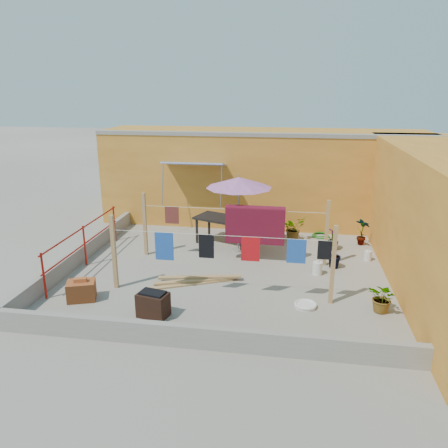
% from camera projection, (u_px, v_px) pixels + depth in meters
% --- Properties ---
extents(ground, '(80.00, 80.00, 0.00)m').
position_uv_depth(ground, '(228.00, 271.00, 11.40)').
color(ground, '#9E998E').
rests_on(ground, ground).
extents(wall_back, '(11.00, 3.27, 3.21)m').
position_uv_depth(wall_back, '(262.00, 176.00, 15.27)').
color(wall_back, orange).
rests_on(wall_back, ground).
extents(parapet_front, '(8.30, 0.16, 0.44)m').
position_uv_depth(parapet_front, '(199.00, 337.00, 7.96)').
color(parapet_front, gray).
rests_on(parapet_front, ground).
extents(parapet_left, '(0.16, 7.30, 0.44)m').
position_uv_depth(parapet_left, '(81.00, 254.00, 11.95)').
color(parapet_left, gray).
rests_on(parapet_left, ground).
extents(red_railing, '(0.05, 4.20, 1.10)m').
position_uv_depth(red_railing, '(84.00, 240.00, 11.58)').
color(red_railing, '#9E170F').
rests_on(red_railing, ground).
extents(clothesline_rig, '(5.09, 2.35, 1.80)m').
position_uv_depth(clothesline_rig, '(250.00, 229.00, 11.54)').
color(clothesline_rig, tan).
rests_on(clothesline_rig, ground).
extents(patio_umbrella, '(1.95, 1.95, 2.25)m').
position_uv_depth(patio_umbrella, '(239.00, 183.00, 12.23)').
color(patio_umbrella, gray).
rests_on(patio_umbrella, ground).
extents(outdoor_table, '(1.96, 1.45, 0.83)m').
position_uv_depth(outdoor_table, '(224.00, 220.00, 13.17)').
color(outdoor_table, black).
rests_on(outdoor_table, ground).
extents(brick_stack, '(0.72, 0.62, 0.53)m').
position_uv_depth(brick_stack, '(81.00, 290.00, 9.78)').
color(brick_stack, '#A85426').
rests_on(brick_stack, ground).
extents(lumber_pile, '(2.13, 1.03, 0.13)m').
position_uv_depth(lumber_pile, '(196.00, 280.00, 10.67)').
color(lumber_pile, tan).
rests_on(lumber_pile, ground).
extents(brazier, '(0.69, 0.53, 0.56)m').
position_uv_depth(brazier, '(153.00, 304.00, 9.06)').
color(brazier, black).
rests_on(brazier, ground).
extents(white_basin, '(0.49, 0.49, 0.09)m').
position_uv_depth(white_basin, '(305.00, 305.00, 9.51)').
color(white_basin, silver).
rests_on(white_basin, ground).
extents(water_jug_a, '(0.24, 0.24, 0.38)m').
position_uv_depth(water_jug_a, '(317.00, 268.00, 11.14)').
color(water_jug_a, silver).
rests_on(water_jug_a, ground).
extents(water_jug_b, '(0.20, 0.20, 0.32)m').
position_uv_depth(water_jug_b, '(368.00, 256.00, 12.05)').
color(water_jug_b, silver).
rests_on(water_jug_b, ground).
extents(green_hose, '(0.56, 0.56, 0.08)m').
position_uv_depth(green_hose, '(321.00, 235.00, 14.03)').
color(green_hose, '#1A6817').
rests_on(green_hose, ground).
extents(plant_back_a, '(0.89, 0.87, 0.75)m').
position_uv_depth(plant_back_a, '(293.00, 228.00, 13.64)').
color(plant_back_a, '#1A5D1C').
rests_on(plant_back_a, ground).
extents(plant_back_b, '(0.40, 0.40, 0.65)m').
position_uv_depth(plant_back_b, '(332.00, 239.00, 12.80)').
color(plant_back_b, '#1A5D1C').
rests_on(plant_back_b, ground).
extents(plant_right_a, '(0.54, 0.52, 0.85)m').
position_uv_depth(plant_right_a, '(362.00, 231.00, 13.17)').
color(plant_right_a, '#1A5D1C').
rests_on(plant_right_a, ground).
extents(plant_right_b, '(0.44, 0.50, 0.76)m').
position_uv_depth(plant_right_b, '(334.00, 255.00, 11.45)').
color(plant_right_b, '#1A5D1C').
rests_on(plant_right_b, ground).
extents(plant_right_c, '(0.79, 0.77, 0.66)m').
position_uv_depth(plant_right_c, '(383.00, 298.00, 9.20)').
color(plant_right_c, '#1A5D1C').
rests_on(plant_right_c, ground).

